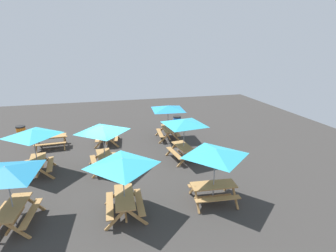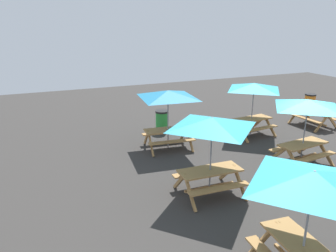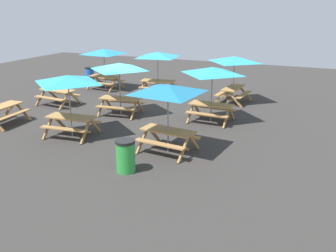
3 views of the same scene
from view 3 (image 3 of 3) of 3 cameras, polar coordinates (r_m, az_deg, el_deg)
The scene contains 12 objects.
ground_plane at distance 17.17m, azimuth -6.80°, elevation 2.03°, with size 33.57×33.57×0.00m, color #33302D.
picnic_table_0 at distance 21.84m, azimuth -9.75°, elevation 10.70°, with size 2.82×2.82×2.34m.
picnic_table_1 at distance 12.02m, azimuth -0.00°, elevation 4.93°, with size 2.81×2.81×2.34m.
picnic_table_2 at distance 18.79m, azimuth 10.12°, elevation 9.49°, with size 2.16×2.16×2.34m.
picnic_table_3 at distance 15.42m, azimuth 6.78°, elevation 7.77°, with size 2.06×2.06×2.34m.
picnic_table_4 at distance 20.24m, azimuth -1.57°, elevation 10.37°, with size 2.80×2.80×2.34m.
picnic_table_5 at distance 16.75m, azimuth -23.99°, elevation 2.13°, with size 1.62×1.87×0.81m.
picnic_table_6 at distance 14.02m, azimuth -14.98°, elevation 6.24°, with size 2.20×2.20×2.34m.
picnic_table_7 at distance 16.48m, azimuth -7.45°, elevation 8.41°, with size 2.21×2.21×2.34m.
picnic_table_8 at distance 19.04m, azimuth -16.45°, elevation 4.76°, with size 1.94×1.70×0.81m.
trash_bin_blue at distance 24.10m, azimuth -11.85°, elevation 7.66°, with size 0.59×0.59×0.98m.
trash_bin_green at distance 11.07m, azimuth -6.48°, elevation -4.52°, with size 0.59×0.59×0.98m.
Camera 3 is at (-8.42, 14.20, 4.75)m, focal length 40.00 mm.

